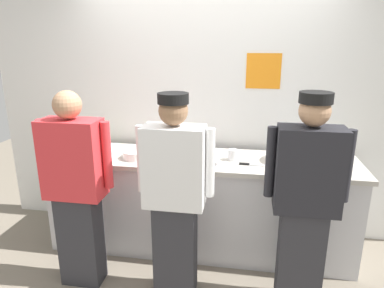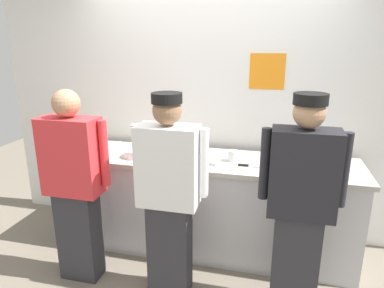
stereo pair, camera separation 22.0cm
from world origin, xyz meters
name	(u,v)px [view 2 (the right image)]	position (x,y,z in m)	size (l,w,h in m)	color
ground_plane	(191,268)	(0.00, 0.00, 0.00)	(9.00, 9.00, 0.00)	slate
wall_back	(210,109)	(0.00, 0.82, 1.30)	(4.51, 0.11, 2.60)	white
prep_counter	(200,203)	(0.00, 0.36, 0.47)	(2.87, 0.67, 0.93)	silver
chef_near_left	(75,184)	(-0.89, -0.31, 0.86)	(0.60, 0.24, 1.62)	#2D2D33
chef_center	(169,193)	(-0.09, -0.31, 0.86)	(0.59, 0.24, 1.62)	#2D2D33
chef_far_right	(301,202)	(0.86, -0.26, 0.88)	(0.60, 0.24, 1.64)	#2D2D33
plate_stack_front	(103,149)	(-0.93, 0.26, 0.97)	(0.24, 0.24, 0.08)	white
plate_stack_rear	(137,153)	(-0.58, 0.26, 0.96)	(0.25, 0.25, 0.07)	white
mixing_bowl_steel	(292,158)	(0.81, 0.39, 0.99)	(0.38, 0.38, 0.12)	#B7BABF
sheet_tray	(196,157)	(-0.04, 0.35, 0.94)	(0.46, 0.33, 0.02)	#B7BABF
squeeze_bottle_primary	(74,145)	(-1.19, 0.19, 1.02)	(0.06, 0.06, 0.19)	#E5E066
squeeze_bottle_secondary	(100,135)	(-1.12, 0.55, 1.03)	(0.05, 0.05, 0.21)	#56A333
ramekin_orange_sauce	(330,163)	(1.13, 0.43, 0.95)	(0.11, 0.11, 0.04)	white
ramekin_red_sauce	(119,144)	(-0.90, 0.54, 0.95)	(0.08, 0.08, 0.04)	white
deli_cup	(233,156)	(0.30, 0.35, 0.98)	(0.09, 0.09, 0.10)	white
chefs_knife	(251,166)	(0.48, 0.24, 0.93)	(0.27, 0.03, 0.02)	#B7BABF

